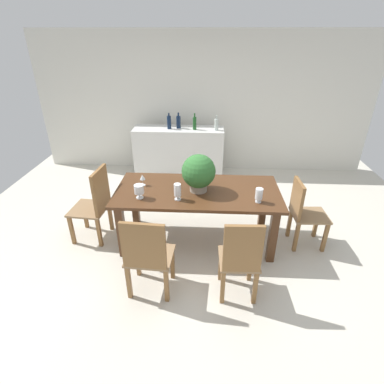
{
  "coord_description": "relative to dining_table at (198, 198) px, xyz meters",
  "views": [
    {
      "loc": [
        0.12,
        -3.33,
        2.53
      ],
      "look_at": [
        -0.07,
        0.06,
        0.73
      ],
      "focal_mm": 28.22,
      "sensor_mm": 36.0,
      "label": 1
    }
  ],
  "objects": [
    {
      "name": "dining_table",
      "position": [
        0.0,
        0.0,
        0.0
      ],
      "size": [
        2.06,
        0.97,
        0.77
      ],
      "color": "#4C2D19",
      "rests_on": "ground"
    },
    {
      "name": "flower_centerpiece",
      "position": [
        0.01,
        -0.01,
        0.36
      ],
      "size": [
        0.42,
        0.42,
        0.47
      ],
      "color": "gray",
      "rests_on": "dining_table"
    },
    {
      "name": "wine_bottle_tall",
      "position": [
        -0.6,
        1.99,
        0.44
      ],
      "size": [
        0.07,
        0.07,
        0.28
      ],
      "color": "#0F1E38",
      "rests_on": "kitchen_counter"
    },
    {
      "name": "crystal_vase_left",
      "position": [
        -0.23,
        -0.25,
        0.23
      ],
      "size": [
        0.08,
        0.08,
        0.2
      ],
      "color": "silver",
      "rests_on": "dining_table"
    },
    {
      "name": "ground_plane",
      "position": [
        0.0,
        -0.04,
        -0.65
      ],
      "size": [
        7.04,
        7.04,
        0.0
      ],
      "primitive_type": "plane",
      "color": "beige"
    },
    {
      "name": "wine_bottle_amber",
      "position": [
        -0.13,
        1.96,
        0.44
      ],
      "size": [
        0.06,
        0.06,
        0.29
      ],
      "color": "#194C1E",
      "rests_on": "kitchen_counter"
    },
    {
      "name": "chair_near_left",
      "position": [
        -0.47,
        -1.0,
        -0.11
      ],
      "size": [
        0.5,
        0.45,
        0.97
      ],
      "rotation": [
        0.0,
        0.0,
        3.08
      ],
      "color": "brown",
      "rests_on": "ground"
    },
    {
      "name": "wine_bottle_green",
      "position": [
        -0.43,
        2.04,
        0.43
      ],
      "size": [
        0.08,
        0.08,
        0.28
      ],
      "color": "#0F1E38",
      "rests_on": "kitchen_counter"
    },
    {
      "name": "wine_glass",
      "position": [
        -0.71,
        0.1,
        0.22
      ],
      "size": [
        0.07,
        0.07,
        0.15
      ],
      "color": "silver",
      "rests_on": "dining_table"
    },
    {
      "name": "crystal_vase_center_near",
      "position": [
        0.72,
        -0.26,
        0.22
      ],
      "size": [
        0.09,
        0.09,
        0.18
      ],
      "color": "silver",
      "rests_on": "dining_table"
    },
    {
      "name": "chair_foot_end",
      "position": [
        1.35,
        -0.0,
        -0.15
      ],
      "size": [
        0.45,
        0.42,
        0.92
      ],
      "rotation": [
        0.0,
        0.0,
        1.61
      ],
      "color": "brown",
      "rests_on": "ground"
    },
    {
      "name": "wine_bottle_clear",
      "position": [
        0.25,
        1.95,
        0.42
      ],
      "size": [
        0.07,
        0.07,
        0.26
      ],
      "color": "#B2BFB7",
      "rests_on": "kitchen_counter"
    },
    {
      "name": "crystal_vase_right",
      "position": [
        -0.69,
        -0.24,
        0.22
      ],
      "size": [
        0.12,
        0.12,
        0.17
      ],
      "color": "silver",
      "rests_on": "dining_table"
    },
    {
      "name": "kitchen_counter",
      "position": [
        -0.43,
        2.02,
        -0.17
      ],
      "size": [
        1.65,
        0.5,
        0.97
      ],
      "primitive_type": "cube",
      "color": "silver",
      "rests_on": "ground"
    },
    {
      "name": "back_wall",
      "position": [
        0.0,
        2.56,
        0.65
      ],
      "size": [
        6.4,
        0.1,
        2.6
      ],
      "primitive_type": "cube",
      "color": "silver",
      "rests_on": "ground"
    },
    {
      "name": "chair_head_end",
      "position": [
        -1.34,
        -0.01,
        -0.1
      ],
      "size": [
        0.49,
        0.5,
        1.02
      ],
      "rotation": [
        0.0,
        0.0,
        -1.66
      ],
      "color": "brown",
      "rests_on": "ground"
    },
    {
      "name": "chair_near_right",
      "position": [
        0.47,
        -0.99,
        -0.12
      ],
      "size": [
        0.42,
        0.42,
        0.99
      ],
      "rotation": [
        0.0,
        0.0,
        3.17
      ],
      "color": "brown",
      "rests_on": "ground"
    }
  ]
}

